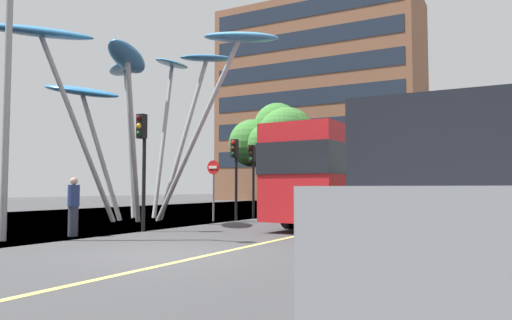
# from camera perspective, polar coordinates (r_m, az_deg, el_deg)

# --- Properties ---
(ground) EXTENTS (120.00, 240.00, 0.10)m
(ground) POSITION_cam_1_polar(r_m,az_deg,el_deg) (11.34, -13.76, -10.67)
(ground) COLOR #424244
(red_bus) EXTENTS (3.05, 9.99, 3.71)m
(red_bus) POSITION_cam_1_polar(r_m,az_deg,el_deg) (19.18, 10.83, -1.47)
(red_bus) COLOR red
(red_bus) RESTS_ON ground
(leaf_sculpture) EXTENTS (12.25, 12.29, 8.64)m
(leaf_sculpture) POSITION_cam_1_polar(r_m,az_deg,el_deg) (22.94, -14.24, 10.20)
(leaf_sculpture) COLOR #9EA0A5
(leaf_sculpture) RESTS_ON ground
(traffic_light_kerb_near) EXTENTS (0.28, 0.42, 3.85)m
(traffic_light_kerb_near) POSITION_cam_1_polar(r_m,az_deg,el_deg) (16.28, -13.28, 1.55)
(traffic_light_kerb_near) COLOR black
(traffic_light_kerb_near) RESTS_ON ground
(traffic_light_kerb_far) EXTENTS (0.28, 0.42, 3.55)m
(traffic_light_kerb_far) POSITION_cam_1_polar(r_m,az_deg,el_deg) (21.10, -2.49, -0.20)
(traffic_light_kerb_far) COLOR black
(traffic_light_kerb_far) RESTS_ON ground
(traffic_light_island_mid) EXTENTS (0.28, 0.42, 3.48)m
(traffic_light_island_mid) POSITION_cam_1_polar(r_m,az_deg,el_deg) (23.15, -0.43, -0.61)
(traffic_light_island_mid) COLOR black
(traffic_light_island_mid) RESTS_ON ground
(traffic_light_opposite) EXTENTS (0.28, 0.42, 3.52)m
(traffic_light_opposite) POSITION_cam_1_polar(r_m,az_deg,el_deg) (31.71, 7.79, -1.26)
(traffic_light_opposite) COLOR black
(traffic_light_opposite) RESTS_ON ground
(car_parked_near) EXTENTS (2.00, 4.45, 2.23)m
(car_parked_near) POSITION_cam_1_polar(r_m,az_deg,el_deg) (5.46, 23.01, -7.05)
(car_parked_near) COLOR gray
(car_parked_near) RESTS_ON ground
(car_parked_mid) EXTENTS (2.06, 3.81, 2.32)m
(car_parked_mid) POSITION_cam_1_polar(r_m,az_deg,el_deg) (12.93, 24.79, -4.51)
(car_parked_mid) COLOR #2D5138
(car_parked_mid) RESTS_ON ground
(car_parked_far) EXTENTS (2.02, 3.88, 2.30)m
(car_parked_far) POSITION_cam_1_polar(r_m,az_deg,el_deg) (18.64, 26.22, -4.08)
(car_parked_far) COLOR black
(car_parked_far) RESTS_ON ground
(car_side_street) EXTENTS (1.96, 3.91, 2.06)m
(car_side_street) POSITION_cam_1_polar(r_m,az_deg,el_deg) (25.70, 26.71, -3.99)
(car_side_street) COLOR gold
(car_side_street) RESTS_ON ground
(car_far_side) EXTENTS (1.99, 3.83, 2.08)m
(car_far_side) POSITION_cam_1_polar(r_m,az_deg,el_deg) (31.23, 26.75, -3.80)
(car_far_side) COLOR black
(car_far_side) RESTS_ON ground
(street_lamp) EXTENTS (1.49, 0.44, 8.64)m
(street_lamp) POSITION_cam_1_polar(r_m,az_deg,el_deg) (15.03, -26.54, 12.37)
(street_lamp) COLOR gray
(street_lamp) RESTS_ON ground
(tree_pavement_near) EXTENTS (4.90, 4.95, 6.82)m
(tree_pavement_near) POSITION_cam_1_polar(r_m,az_deg,el_deg) (32.09, 2.99, 2.62)
(tree_pavement_near) COLOR brown
(tree_pavement_near) RESTS_ON ground
(tree_pavement_far) EXTENTS (5.11, 4.37, 7.54)m
(tree_pavement_far) POSITION_cam_1_polar(r_m,az_deg,el_deg) (34.79, 1.32, 2.66)
(tree_pavement_far) COLOR brown
(tree_pavement_far) RESTS_ON ground
(pedestrian) EXTENTS (0.34, 0.34, 1.74)m
(pedestrian) POSITION_cam_1_polar(r_m,az_deg,el_deg) (15.31, -20.76, -5.16)
(pedestrian) COLOR #2D3342
(pedestrian) RESTS_ON ground
(no_entry_sign) EXTENTS (0.60, 0.12, 2.62)m
(no_entry_sign) POSITION_cam_1_polar(r_m,az_deg,el_deg) (20.85, -5.05, -2.45)
(no_entry_sign) COLOR gray
(no_entry_sign) RESTS_ON ground
(backdrop_building) EXTENTS (23.20, 10.41, 22.99)m
(backdrop_building) POSITION_cam_1_polar(r_m,az_deg,el_deg) (58.27, 7.57, 6.65)
(backdrop_building) COLOR brown
(backdrop_building) RESTS_ON ground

